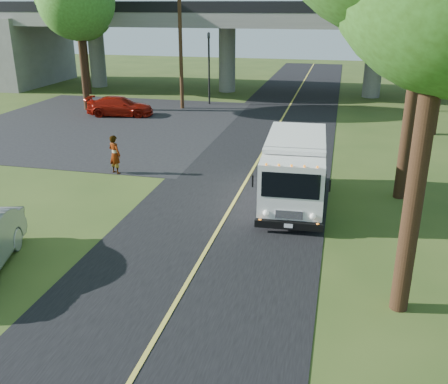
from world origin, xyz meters
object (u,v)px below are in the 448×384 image
(utility_pole, at_px, (180,43))
(step_van, at_px, (295,169))
(pedestrian, at_px, (115,155))
(traffic_signal, at_px, (209,61))
(red_sedan, at_px, (120,106))

(utility_pole, relative_size, step_van, 1.49)
(pedestrian, bearing_deg, step_van, -167.22)
(utility_pole, xyz_separation_m, step_van, (9.70, -16.51, -3.24))
(traffic_signal, height_order, red_sedan, traffic_signal)
(utility_pole, distance_m, pedestrian, 15.36)
(red_sedan, bearing_deg, traffic_signal, -51.56)
(step_van, distance_m, pedestrian, 8.29)
(traffic_signal, bearing_deg, step_van, -66.12)
(traffic_signal, relative_size, red_sedan, 1.18)
(utility_pole, bearing_deg, pedestrian, -83.83)
(traffic_signal, xyz_separation_m, step_van, (8.20, -18.51, -1.84))
(traffic_signal, xyz_separation_m, pedestrian, (0.10, -16.81, -2.32))
(step_van, height_order, red_sedan, step_van)
(red_sedan, height_order, pedestrian, pedestrian)
(red_sedan, distance_m, pedestrian, 12.45)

